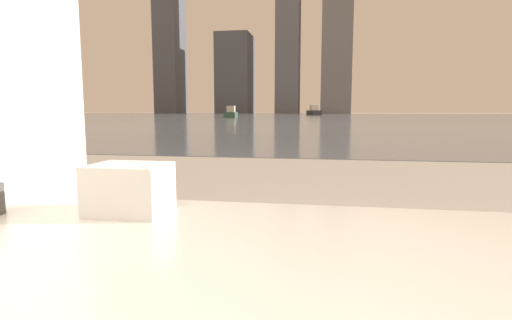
# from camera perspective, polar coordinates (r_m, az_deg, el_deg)

# --- Properties ---
(towel_stack) EXTENTS (0.24, 0.20, 0.16)m
(towel_stack) POSITION_cam_1_polar(r_m,az_deg,el_deg) (1.36, -17.63, -3.93)
(towel_stack) COLOR white
(towel_stack) RESTS_ON bathtub
(harbor_water) EXTENTS (180.00, 110.00, 0.01)m
(harbor_water) POSITION_cam_1_polar(r_m,az_deg,el_deg) (62.26, 9.36, 6.19)
(harbor_water) COLOR slate
(harbor_water) RESTS_ON ground_plane
(harbor_boat_0) EXTENTS (3.52, 4.46, 1.62)m
(harbor_boat_0) POSITION_cam_1_polar(r_m,az_deg,el_deg) (65.45, -32.12, 5.75)
(harbor_boat_0) COLOR navy
(harbor_boat_0) RESTS_ON harbor_water
(harbor_boat_1) EXTENTS (1.77, 3.97, 1.44)m
(harbor_boat_1) POSITION_cam_1_polar(r_m,az_deg,el_deg) (50.09, -3.58, 6.66)
(harbor_boat_1) COLOR #335647
(harbor_boat_1) RESTS_ON harbor_water
(harbor_boat_2) EXTENTS (2.09, 4.33, 1.56)m
(harbor_boat_2) POSITION_cam_1_polar(r_m,az_deg,el_deg) (56.03, -30.93, 5.76)
(harbor_boat_2) COLOR navy
(harbor_boat_2) RESTS_ON harbor_water
(harbor_boat_3) EXTENTS (3.11, 5.36, 1.90)m
(harbor_boat_3) POSITION_cam_1_polar(r_m,az_deg,el_deg) (77.96, 8.28, 6.87)
(harbor_boat_3) COLOR #2D2D33
(harbor_boat_3) RESTS_ON harbor_water
(skyline_tower_0) EXTENTS (6.92, 10.33, 37.06)m
(skyline_tower_0) POSITION_cam_1_polar(r_m,az_deg,el_deg) (128.29, -12.18, 14.84)
(skyline_tower_0) COLOR #4C515B
(skyline_tower_0) RESTS_ON ground_plane
(skyline_tower_1) EXTENTS (9.72, 12.22, 23.09)m
(skyline_tower_1) POSITION_cam_1_polar(r_m,az_deg,el_deg) (121.61, -3.00, 12.11)
(skyline_tower_1) COLOR #4C515B
(skyline_tower_1) RESTS_ON ground_plane
(skyline_tower_3) EXTENTS (8.29, 11.86, 54.26)m
(skyline_tower_3) POSITION_cam_1_polar(r_m,az_deg,el_deg) (121.18, 11.52, 19.46)
(skyline_tower_3) COLOR slate
(skyline_tower_3) RESTS_ON ground_plane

